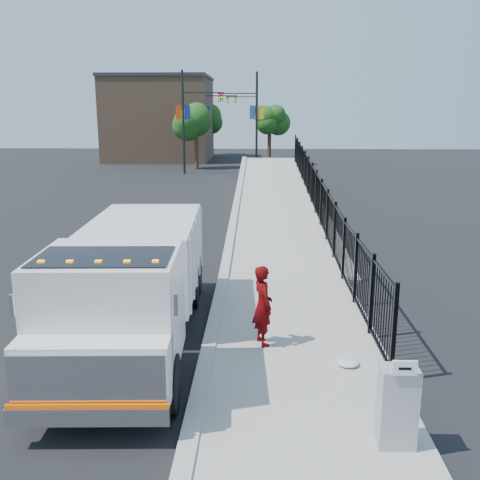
{
  "coord_description": "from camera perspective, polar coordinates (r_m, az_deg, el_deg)",
  "views": [
    {
      "loc": [
        1.03,
        -11.27,
        5.0
      ],
      "look_at": [
        0.57,
        2.0,
        1.76
      ],
      "focal_mm": 40.0,
      "sensor_mm": 36.0,
      "label": 1
    }
  ],
  "objects": [
    {
      "name": "utility_cabinet",
      "position": [
        8.57,
        16.41,
        -16.67
      ],
      "size": [
        0.55,
        0.4,
        1.25
      ],
      "primitive_type": "cube",
      "color": "gray",
      "rests_on": "sidewalk"
    },
    {
      "name": "ground",
      "position": [
        12.37,
        -2.99,
        -10.15
      ],
      "size": [
        120.0,
        120.0,
        0.0
      ],
      "primitive_type": "plane",
      "color": "black",
      "rests_on": "ground"
    },
    {
      "name": "sidewalk",
      "position": [
        10.54,
        6.86,
        -14.35
      ],
      "size": [
        3.55,
        12.0,
        0.12
      ],
      "primitive_type": "cube",
      "color": "#9E998E",
      "rests_on": "ground"
    },
    {
      "name": "worker",
      "position": [
        11.37,
        2.44,
        -6.98
      ],
      "size": [
        0.61,
        0.74,
        1.74
      ],
      "primitive_type": "imported",
      "rotation": [
        0.0,
        0.0,
        1.94
      ],
      "color": "#510305",
      "rests_on": "sidewalk"
    },
    {
      "name": "debris",
      "position": [
        10.97,
        11.43,
        -12.68
      ],
      "size": [
        0.43,
        0.43,
        0.11
      ],
      "primitive_type": "ellipsoid",
      "color": "silver",
      "rests_on": "sidewalk"
    },
    {
      "name": "light_pole_1",
      "position": [
        45.1,
        1.39,
        12.91
      ],
      "size": [
        3.78,
        0.22,
        8.0
      ],
      "color": "black",
      "rests_on": "ground"
    },
    {
      "name": "light_pole_0",
      "position": [
        43.29,
        -5.67,
        12.82
      ],
      "size": [
        3.77,
        0.22,
        8.0
      ],
      "color": "black",
      "rests_on": "ground"
    },
    {
      "name": "iron_fence",
      "position": [
        23.76,
        8.07,
        3.65
      ],
      "size": [
        0.1,
        28.0,
        1.8
      ],
      "primitive_type": "cube",
      "color": "black",
      "rests_on": "ground"
    },
    {
      "name": "tree_0",
      "position": [
        46.51,
        -4.71,
        12.39
      ],
      "size": [
        2.85,
        2.85,
        5.42
      ],
      "color": "#382314",
      "rests_on": "ground"
    },
    {
      "name": "ramp",
      "position": [
        27.74,
        4.23,
        3.3
      ],
      "size": [
        3.95,
        24.06,
        3.19
      ],
      "primitive_type": "cube",
      "rotation": [
        0.06,
        0.0,
        0.0
      ],
      "color": "#9E998E",
      "rests_on": "ground"
    },
    {
      "name": "building",
      "position": [
        56.18,
        -8.5,
        12.56
      ],
      "size": [
        10.0,
        10.0,
        8.0
      ],
      "primitive_type": "cube",
      "color": "#8C664C",
      "rests_on": "ground"
    },
    {
      "name": "tree_2",
      "position": [
        61.07,
        -3.42,
        12.73
      ],
      "size": [
        3.03,
        3.03,
        5.52
      ],
      "color": "#382314",
      "rests_on": "ground"
    },
    {
      "name": "tree_1",
      "position": [
        49.92,
        3.17,
        12.44
      ],
      "size": [
        2.09,
        2.09,
        5.05
      ],
      "color": "#382314",
      "rests_on": "ground"
    },
    {
      "name": "light_pole_3",
      "position": [
        56.74,
        1.51,
        13.08
      ],
      "size": [
        3.78,
        0.22,
        8.0
      ],
      "color": "black",
      "rests_on": "ground"
    },
    {
      "name": "curb",
      "position": [
        10.54,
        -3.95,
        -14.15
      ],
      "size": [
        0.3,
        12.0,
        0.16
      ],
      "primitive_type": "cube",
      "color": "#ADAAA3",
      "rests_on": "ground"
    },
    {
      "name": "truck",
      "position": [
        11.61,
        -11.47,
        -4.16
      ],
      "size": [
        2.84,
        7.84,
        2.65
      ],
      "rotation": [
        0.0,
        0.0,
        0.04
      ],
      "color": "black",
      "rests_on": "ground"
    },
    {
      "name": "arrow_sign",
      "position": [
        8.04,
        17.16,
        -12.92
      ],
      "size": [
        0.35,
        0.04,
        0.22
      ],
      "primitive_type": "cube",
      "color": "white",
      "rests_on": "utility_cabinet"
    },
    {
      "name": "light_pole_2",
      "position": [
        52.9,
        -3.51,
        13.01
      ],
      "size": [
        3.77,
        0.22,
        8.0
      ],
      "color": "black",
      "rests_on": "ground"
    }
  ]
}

